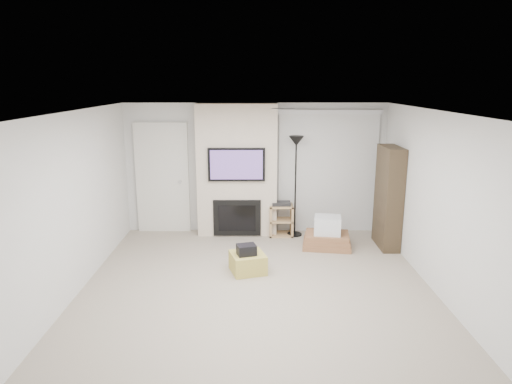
{
  "coord_description": "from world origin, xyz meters",
  "views": [
    {
      "loc": [
        -0.06,
        -5.94,
        2.88
      ],
      "look_at": [
        0.0,
        1.2,
        1.15
      ],
      "focal_mm": 32.0,
      "sensor_mm": 36.0,
      "label": 1
    }
  ],
  "objects_px": {
    "bookshelf": "(389,197)",
    "floor_lamp": "(296,158)",
    "box_stack": "(327,236)",
    "ottoman": "(248,263)",
    "av_stand": "(281,218)"
  },
  "relations": [
    {
      "from": "ottoman",
      "to": "av_stand",
      "type": "xyz_separation_m",
      "value": [
        0.62,
        1.75,
        0.2
      ]
    },
    {
      "from": "box_stack",
      "to": "ottoman",
      "type": "bearing_deg",
      "value": -142.25
    },
    {
      "from": "av_stand",
      "to": "bookshelf",
      "type": "bearing_deg",
      "value": -18.48
    },
    {
      "from": "ottoman",
      "to": "box_stack",
      "type": "bearing_deg",
      "value": 37.75
    },
    {
      "from": "floor_lamp",
      "to": "bookshelf",
      "type": "relative_size",
      "value": 1.06
    },
    {
      "from": "bookshelf",
      "to": "ottoman",
      "type": "bearing_deg",
      "value": -155.34
    },
    {
      "from": "floor_lamp",
      "to": "box_stack",
      "type": "bearing_deg",
      "value": -51.74
    },
    {
      "from": "bookshelf",
      "to": "box_stack",
      "type": "bearing_deg",
      "value": -177.47
    },
    {
      "from": "floor_lamp",
      "to": "box_stack",
      "type": "height_order",
      "value": "floor_lamp"
    },
    {
      "from": "bookshelf",
      "to": "floor_lamp",
      "type": "bearing_deg",
      "value": 158.92
    },
    {
      "from": "ottoman",
      "to": "floor_lamp",
      "type": "bearing_deg",
      "value": 63.12
    },
    {
      "from": "ottoman",
      "to": "box_stack",
      "type": "relative_size",
      "value": 0.54
    },
    {
      "from": "box_stack",
      "to": "bookshelf",
      "type": "xyz_separation_m",
      "value": [
        1.07,
        0.05,
        0.69
      ]
    },
    {
      "from": "ottoman",
      "to": "box_stack",
      "type": "xyz_separation_m",
      "value": [
        1.4,
        1.09,
        0.06
      ]
    },
    {
      "from": "floor_lamp",
      "to": "av_stand",
      "type": "bearing_deg",
      "value": 178.67
    }
  ]
}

